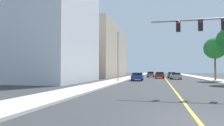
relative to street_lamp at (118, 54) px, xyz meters
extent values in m
plane|color=#38383A|center=(7.37, 20.23, -4.34)|extent=(192.00, 192.00, 0.00)
cube|color=beige|center=(-1.10, 20.23, -4.26)|extent=(3.20, 168.00, 0.15)
cube|color=beige|center=(15.84, 20.23, -4.26)|extent=(3.20, 168.00, 0.15)
cube|color=yellow|center=(7.37, 20.23, -4.33)|extent=(0.16, 144.00, 0.01)
cube|color=silver|center=(-10.86, -0.62, 4.61)|extent=(11.47, 15.18, 17.89)
cube|color=tan|center=(-12.03, 26.05, 2.82)|extent=(13.83, 27.73, 14.30)
cylinder|color=gray|center=(10.02, -13.24, 1.38)|extent=(9.23, 0.14, 0.14)
cube|color=black|center=(10.72, -13.24, 0.93)|extent=(0.32, 0.24, 0.84)
sphere|color=red|center=(10.72, -13.38, 1.18)|extent=(0.20, 0.20, 0.20)
cube|color=black|center=(9.10, -13.24, 0.93)|extent=(0.32, 0.24, 0.84)
sphere|color=red|center=(9.10, -13.38, 1.18)|extent=(0.20, 0.20, 0.20)
cube|color=black|center=(7.49, -13.24, 0.93)|extent=(0.32, 0.24, 0.84)
sphere|color=red|center=(7.49, -13.38, 1.18)|extent=(0.20, 0.20, 0.20)
cylinder|color=gray|center=(0.00, 0.00, -0.55)|extent=(0.16, 0.16, 7.28)
cube|color=beige|center=(0.00, 0.00, 3.24)|extent=(0.56, 0.28, 0.20)
cone|color=#1E6B28|center=(14.75, 1.10, 1.49)|extent=(1.58, 1.38, 1.74)
cone|color=#1E6B28|center=(14.35, 0.15, 1.49)|extent=(0.57, 1.30, 1.65)
cylinder|color=brown|center=(15.39, 7.89, -1.43)|extent=(0.30, 0.30, 5.50)
sphere|color=#287F33|center=(15.39, 7.89, 1.32)|extent=(3.68, 3.68, 3.68)
cone|color=#287F33|center=(16.49, 7.94, 1.12)|extent=(0.49, 1.53, 1.51)
cone|color=#287F33|center=(15.81, 8.91, 1.12)|extent=(1.81, 1.10, 1.57)
cone|color=#287F33|center=(14.72, 8.76, 1.12)|extent=(1.57, 1.42, 1.64)
cone|color=#287F33|center=(14.30, 7.78, 1.12)|extent=(0.57, 1.63, 1.77)
cone|color=#287F33|center=(14.99, 6.87, 1.12)|extent=(1.75, 1.04, 1.62)
cone|color=#287F33|center=(16.00, 6.97, 1.12)|extent=(1.61, 1.27, 1.80)
cube|color=red|center=(6.12, 17.52, -3.67)|extent=(2.07, 4.60, 0.69)
cube|color=black|center=(6.13, 17.38, -3.11)|extent=(1.76, 2.24, 0.43)
cylinder|color=black|center=(5.21, 19.21, -4.02)|extent=(0.24, 0.65, 0.64)
cylinder|color=black|center=(6.92, 19.27, -4.02)|extent=(0.24, 0.65, 0.64)
cylinder|color=black|center=(5.33, 15.78, -4.02)|extent=(0.24, 0.65, 0.64)
cylinder|color=black|center=(7.04, 15.84, -4.02)|extent=(0.24, 0.65, 0.64)
cube|color=slate|center=(3.87, 25.46, -3.70)|extent=(1.92, 4.28, 0.63)
cube|color=black|center=(3.86, 25.41, -3.13)|extent=(1.62, 2.24, 0.50)
cylinder|color=black|center=(3.17, 27.04, -4.02)|extent=(0.25, 0.65, 0.64)
cylinder|color=black|center=(4.70, 26.98, -4.02)|extent=(0.25, 0.65, 0.64)
cylinder|color=black|center=(3.03, 23.94, -4.02)|extent=(0.25, 0.65, 0.64)
cylinder|color=black|center=(4.56, 23.87, -4.02)|extent=(0.25, 0.65, 0.64)
cube|color=#1E389E|center=(2.27, 6.23, -3.68)|extent=(1.96, 4.43, 0.68)
cube|color=black|center=(2.27, 6.40, -3.13)|extent=(1.69, 2.24, 0.42)
cylinder|color=black|center=(3.14, 4.60, -4.02)|extent=(0.23, 0.64, 0.64)
cylinder|color=black|center=(1.47, 4.57, -4.02)|extent=(0.23, 0.64, 0.64)
cylinder|color=black|center=(3.07, 7.90, -4.02)|extent=(0.23, 0.64, 0.64)
cylinder|color=black|center=(1.40, 7.86, -4.02)|extent=(0.23, 0.64, 0.64)
cube|color=#BCBCC1|center=(9.34, 13.73, -3.72)|extent=(2.12, 3.95, 0.59)
cube|color=black|center=(9.34, 13.72, -3.22)|extent=(1.80, 2.08, 0.41)
cylinder|color=black|center=(8.41, 15.07, -4.02)|extent=(0.25, 0.65, 0.64)
cylinder|color=black|center=(10.14, 15.15, -4.02)|extent=(0.25, 0.65, 0.64)
cylinder|color=black|center=(8.53, 12.31, -4.02)|extent=(0.25, 0.65, 0.64)
cylinder|color=black|center=(10.27, 12.39, -4.02)|extent=(0.25, 0.65, 0.64)
cube|color=#196638|center=(9.00, 21.22, -3.71)|extent=(1.79, 4.60, 0.62)
cube|color=black|center=(9.00, 21.13, -3.17)|extent=(1.56, 2.29, 0.45)
cylinder|color=black|center=(8.21, 22.96, -4.02)|extent=(0.22, 0.64, 0.64)
cylinder|color=black|center=(9.77, 22.97, -4.02)|extent=(0.22, 0.64, 0.64)
cylinder|color=black|center=(8.22, 19.47, -4.02)|extent=(0.22, 0.64, 0.64)
cylinder|color=black|center=(9.79, 19.48, -4.02)|extent=(0.22, 0.64, 0.64)
camera|label=1|loc=(5.98, -29.52, -2.48)|focal=32.15mm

